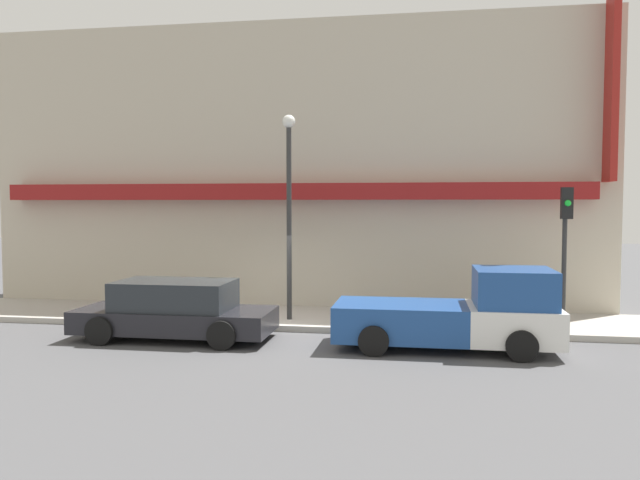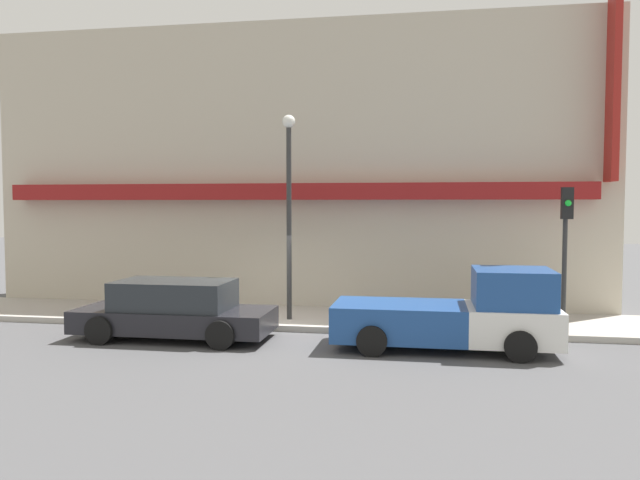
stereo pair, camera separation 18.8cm
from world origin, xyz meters
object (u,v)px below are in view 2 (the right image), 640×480
at_px(pickup_truck, 460,315).
at_px(parked_car, 175,310).
at_px(street_lamp, 289,193).
at_px(traffic_light, 566,232).
at_px(fire_hydrant, 202,304).

distance_m(pickup_truck, parked_car, 6.97).
xyz_separation_m(pickup_truck, street_lamp, (-4.53, 2.22, 2.86)).
height_order(street_lamp, traffic_light, street_lamp).
relative_size(parked_car, fire_hydrant, 6.44).
xyz_separation_m(parked_car, traffic_light, (9.67, 1.98, 1.95)).
distance_m(pickup_truck, street_lamp, 5.80).
bearing_deg(street_lamp, fire_hydrant, -176.12).
distance_m(street_lamp, traffic_light, 7.31).
distance_m(fire_hydrant, traffic_light, 9.96).
height_order(parked_car, fire_hydrant, parked_car).
relative_size(fire_hydrant, street_lamp, 0.13).
xyz_separation_m(parked_car, fire_hydrant, (-0.06, 2.05, -0.17)).
bearing_deg(pickup_truck, parked_car, 179.22).
xyz_separation_m(pickup_truck, traffic_light, (2.70, 1.98, 1.84)).
xyz_separation_m(pickup_truck, fire_hydrant, (-7.04, 2.05, -0.28)).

